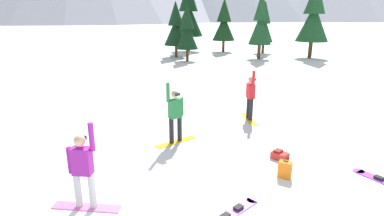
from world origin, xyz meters
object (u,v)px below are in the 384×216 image
Objects in this scene: snowboarder_foreground at (83,169)px; pine_tree_slender at (264,25)px; backpack_red at (280,155)px; pine_tree_young at (176,27)px; pine_tree_short at (187,30)px; snowboarder_midground at (175,114)px; loose_snowboard_far_spare at (232,213)px; pine_tree_tall at (188,13)px; pine_tree_twin at (261,22)px; snowboarder_background at (250,96)px; backpack_orange at (285,170)px; pine_tree_leaning at (224,23)px; pine_tree_broad at (314,16)px.

pine_tree_slender is (4.43, 28.30, 1.92)m from snowboarder_foreground.
backpack_red is 22.20m from pine_tree_young.
pine_tree_young is 2.73m from pine_tree_short.
loose_snowboard_far_spare is (2.05, -3.51, -0.93)m from snowboarder_midground.
backpack_red is 0.07× the size of pine_tree_tall.
loose_snowboard_far_spare is 23.95m from pine_tree_twin.
pine_tree_young is at bearing 112.26° from snowboarder_background.
pine_tree_short is at bearing 108.43° from backpack_orange.
snowboarder_midground is at bearing -97.85° from pine_tree_slender.
pine_tree_young is at bearing 124.05° from pine_tree_short.
pine_tree_young reaches higher than backpack_orange.
backpack_red is at bearing -81.17° from pine_tree_leaning.
loose_snowboard_far_spare is at bearing -84.40° from pine_tree_leaning.
pine_tree_broad reaches higher than backpack_red.
pine_tree_slender is at bearing 87.28° from loose_snowboard_far_spare.
pine_tree_tall reaches higher than snowboarder_midground.
loose_snowboard_far_spare is 3.21× the size of backpack_orange.
pine_tree_leaning is 0.75× the size of pine_tree_tall.
snowboarder_background is at bearing -105.51° from pine_tree_broad.
snowboarder_midground is at bearing 120.24° from loose_snowboard_far_spare.
pine_tree_tall is at bearing 107.19° from snowboarder_background.
loose_snowboard_far_spare is 21.98m from pine_tree_short.
pine_tree_twin is at bearing 87.92° from loose_snowboard_far_spare.
snowboarder_midground is 25.42m from pine_tree_tall.
backpack_red is at bearing -68.89° from pine_tree_young.
pine_tree_young is at bearing -177.88° from pine_tree_twin.
snowboarder_midground is 25.00m from pine_tree_leaning.
pine_tree_twin is (-0.46, -4.23, 0.38)m from pine_tree_slender.
snowboarder_midground is at bearing 74.67° from snowboarder_foreground.
backpack_red is 0.10× the size of pine_tree_leaning.
pine_tree_short is (-6.10, -2.54, -0.63)m from pine_tree_twin.
pine_tree_tall is at bearing 177.24° from pine_tree_slender.
pine_tree_broad reaches higher than pine_tree_slender.
pine_tree_young is at bearing -92.36° from pine_tree_tall.
snowboarder_background is 6.35m from loose_snowboard_far_spare.
snowboarder_foreground is 3.25m from loose_snowboard_far_spare.
pine_tree_young is 9.26m from pine_tree_slender.
pine_tree_short reaches higher than backpack_orange.
pine_tree_slender is at bearing 81.11° from snowboarder_foreground.
backpack_red is at bearing 92.24° from backpack_orange.
pine_tree_young reaches higher than snowboarder_foreground.
snowboarder_background is at bearing -72.81° from pine_tree_tall.
pine_tree_slender is at bearing 145.67° from pine_tree_broad.
snowboarder_foreground is at bearing -81.26° from pine_tree_young.
pine_tree_slender reaches higher than backpack_red.
pine_tree_twin is (0.86, 23.73, 3.19)m from loose_snowboard_far_spare.
backpack_red is 0.12× the size of pine_tree_short.
snowboarder_foreground is at bearing -90.63° from pine_tree_leaning.
snowboarder_background is 19.75m from pine_tree_broad.
snowboarder_midground is at bearing 168.92° from backpack_red.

